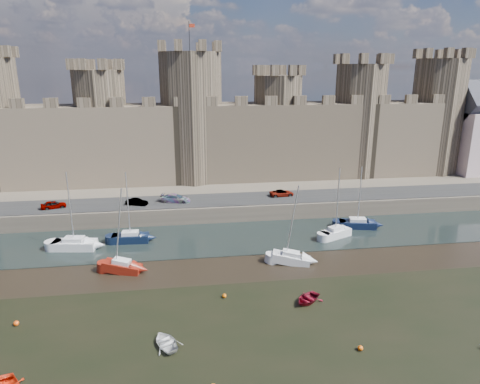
{
  "coord_description": "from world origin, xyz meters",
  "views": [
    {
      "loc": [
        -0.18,
        -31.06,
        23.0
      ],
      "look_at": [
        7.25,
        22.0,
        7.26
      ],
      "focal_mm": 32.0,
      "sensor_mm": 36.0,
      "label": 1
    }
  ],
  "objects_px": {
    "car_1": "(137,202)",
    "sailboat_0": "(74,244)",
    "sailboat_1": "(130,237)",
    "car_0": "(53,205)",
    "car_2": "(176,198)",
    "sailboat_2": "(336,232)",
    "sailboat_3": "(357,223)",
    "car_3": "(282,193)",
    "sailboat_5": "(291,258)",
    "sailboat_4": "(122,266)"
  },
  "relations": [
    {
      "from": "car_1",
      "to": "sailboat_5",
      "type": "xyz_separation_m",
      "value": [
        19.76,
        -17.83,
        -2.33
      ]
    },
    {
      "from": "car_2",
      "to": "sailboat_3",
      "type": "distance_m",
      "value": 27.97
    },
    {
      "from": "sailboat_4",
      "to": "sailboat_5",
      "type": "height_order",
      "value": "sailboat_4"
    },
    {
      "from": "car_2",
      "to": "sailboat_0",
      "type": "xyz_separation_m",
      "value": [
        -13.15,
        -10.73,
        -2.36
      ]
    },
    {
      "from": "car_3",
      "to": "sailboat_1",
      "type": "height_order",
      "value": "sailboat_1"
    },
    {
      "from": "car_1",
      "to": "sailboat_0",
      "type": "relative_size",
      "value": 0.32
    },
    {
      "from": "car_0",
      "to": "sailboat_2",
      "type": "bearing_deg",
      "value": -122.44
    },
    {
      "from": "car_1",
      "to": "car_3",
      "type": "distance_m",
      "value": 23.24
    },
    {
      "from": "sailboat_2",
      "to": "sailboat_1",
      "type": "bearing_deg",
      "value": 150.89
    },
    {
      "from": "sailboat_0",
      "to": "sailboat_1",
      "type": "xyz_separation_m",
      "value": [
        7.01,
        1.38,
        -0.03
      ]
    },
    {
      "from": "car_1",
      "to": "sailboat_5",
      "type": "bearing_deg",
      "value": -114.15
    },
    {
      "from": "sailboat_2",
      "to": "sailboat_4",
      "type": "xyz_separation_m",
      "value": [
        -28.26,
        -6.63,
        -0.05
      ]
    },
    {
      "from": "car_2",
      "to": "sailboat_0",
      "type": "distance_m",
      "value": 17.13
    },
    {
      "from": "car_1",
      "to": "sailboat_1",
      "type": "relative_size",
      "value": 0.34
    },
    {
      "from": "car_1",
      "to": "sailboat_2",
      "type": "height_order",
      "value": "sailboat_2"
    },
    {
      "from": "sailboat_1",
      "to": "sailboat_0",
      "type": "bearing_deg",
      "value": -166.12
    },
    {
      "from": "sailboat_0",
      "to": "sailboat_2",
      "type": "relative_size",
      "value": 1.05
    },
    {
      "from": "car_2",
      "to": "sailboat_1",
      "type": "distance_m",
      "value": 11.44
    },
    {
      "from": "sailboat_2",
      "to": "sailboat_3",
      "type": "height_order",
      "value": "sailboat_2"
    },
    {
      "from": "car_1",
      "to": "sailboat_4",
      "type": "relative_size",
      "value": 0.33
    },
    {
      "from": "car_3",
      "to": "sailboat_5",
      "type": "distance_m",
      "value": 19.93
    },
    {
      "from": "sailboat_3",
      "to": "car_1",
      "type": "bearing_deg",
      "value": -179.67
    },
    {
      "from": "car_1",
      "to": "sailboat_2",
      "type": "distance_m",
      "value": 30.07
    },
    {
      "from": "car_3",
      "to": "sailboat_2",
      "type": "distance_m",
      "value": 13.52
    },
    {
      "from": "car_0",
      "to": "car_1",
      "type": "bearing_deg",
      "value": -108.13
    },
    {
      "from": "car_1",
      "to": "sailboat_0",
      "type": "height_order",
      "value": "sailboat_0"
    },
    {
      "from": "car_0",
      "to": "sailboat_2",
      "type": "distance_m",
      "value": 41.77
    },
    {
      "from": "sailboat_3",
      "to": "sailboat_4",
      "type": "bearing_deg",
      "value": -149.84
    },
    {
      "from": "sailboat_3",
      "to": "sailboat_5",
      "type": "xyz_separation_m",
      "value": [
        -12.73,
        -10.17,
        -0.02
      ]
    },
    {
      "from": "car_0",
      "to": "car_2",
      "type": "height_order",
      "value": "car_2"
    },
    {
      "from": "sailboat_1",
      "to": "car_1",
      "type": "bearing_deg",
      "value": 91.27
    },
    {
      "from": "car_1",
      "to": "car_2",
      "type": "bearing_deg",
      "value": -64.86
    },
    {
      "from": "sailboat_4",
      "to": "sailboat_5",
      "type": "bearing_deg",
      "value": 13.92
    },
    {
      "from": "sailboat_0",
      "to": "sailboat_3",
      "type": "relative_size",
      "value": 1.12
    },
    {
      "from": "sailboat_2",
      "to": "car_3",
      "type": "bearing_deg",
      "value": 86.39
    },
    {
      "from": "car_0",
      "to": "sailboat_1",
      "type": "distance_m",
      "value": 15.09
    },
    {
      "from": "car_3",
      "to": "sailboat_4",
      "type": "distance_m",
      "value": 30.32
    },
    {
      "from": "sailboat_3",
      "to": "sailboat_0",
      "type": "bearing_deg",
      "value": -163.06
    },
    {
      "from": "car_2",
      "to": "sailboat_2",
      "type": "bearing_deg",
      "value": -103.62
    },
    {
      "from": "car_1",
      "to": "sailboat_0",
      "type": "xyz_separation_m",
      "value": [
        -7.23,
        -9.98,
        -2.24
      ]
    },
    {
      "from": "sailboat_3",
      "to": "car_2",
      "type": "bearing_deg",
      "value": 176.03
    },
    {
      "from": "car_1",
      "to": "car_3",
      "type": "xyz_separation_m",
      "value": [
        23.18,
        1.67,
        0.0
      ]
    },
    {
      "from": "car_0",
      "to": "sailboat_0",
      "type": "relative_size",
      "value": 0.35
    },
    {
      "from": "sailboat_4",
      "to": "sailboat_0",
      "type": "bearing_deg",
      "value": 148.27
    },
    {
      "from": "car_2",
      "to": "sailboat_3",
      "type": "xyz_separation_m",
      "value": [
        26.57,
        -8.41,
        -2.43
      ]
    },
    {
      "from": "car_3",
      "to": "sailboat_3",
      "type": "relative_size",
      "value": 0.43
    },
    {
      "from": "car_0",
      "to": "sailboat_3",
      "type": "bearing_deg",
      "value": -117.15
    },
    {
      "from": "sailboat_1",
      "to": "sailboat_3",
      "type": "xyz_separation_m",
      "value": [
        32.71,
        0.93,
        -0.05
      ]
    },
    {
      "from": "sailboat_4",
      "to": "car_3",
      "type": "bearing_deg",
      "value": 54.25
    },
    {
      "from": "car_1",
      "to": "sailboat_1",
      "type": "height_order",
      "value": "sailboat_1"
    }
  ]
}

